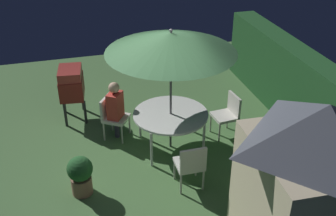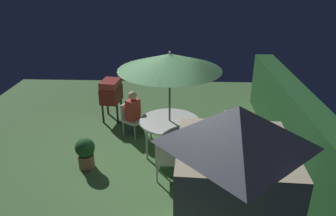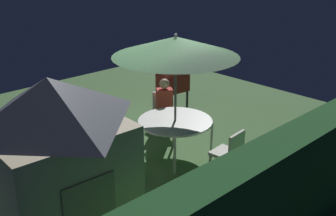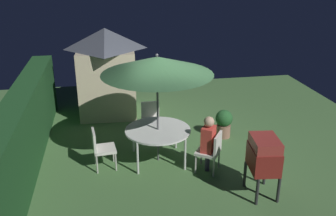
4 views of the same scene
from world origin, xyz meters
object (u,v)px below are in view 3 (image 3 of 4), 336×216
(potted_plant_by_shed, at_px, (84,124))
(chair_toward_hedge, at_px, (230,151))
(garden_shed, at_px, (57,171))
(person_in_red, at_px, (164,99))
(patio_table, at_px, (175,123))
(chair_far_side, at_px, (123,152))
(patio_umbrella, at_px, (176,47))
(bbq_grill, at_px, (173,80))
(chair_near_shed, at_px, (164,109))

(potted_plant_by_shed, bearing_deg, chair_toward_hedge, 108.60)
(garden_shed, height_order, person_in_red, garden_shed)
(patio_table, bearing_deg, chair_far_side, -0.43)
(patio_umbrella, distance_m, bbq_grill, 2.78)
(bbq_grill, relative_size, potted_plant_by_shed, 1.64)
(patio_umbrella, relative_size, potted_plant_by_shed, 3.37)
(garden_shed, height_order, patio_umbrella, garden_shed)
(garden_shed, xyz_separation_m, person_in_red, (-3.74, -1.99, -0.50))
(chair_toward_hedge, relative_size, person_in_red, 0.71)
(patio_umbrella, distance_m, chair_near_shed, 2.11)
(bbq_grill, bearing_deg, chair_far_side, 30.81)
(garden_shed, xyz_separation_m, bbq_grill, (-4.76, -2.78, -0.43))
(chair_near_shed, bearing_deg, patio_table, 57.20)
(patio_umbrella, bearing_deg, chair_near_shed, -122.80)
(patio_umbrella, relative_size, bbq_grill, 2.06)
(patio_umbrella, bearing_deg, chair_far_side, -0.43)
(potted_plant_by_shed, relative_size, person_in_red, 0.58)
(patio_table, xyz_separation_m, chair_far_side, (1.29, -0.01, -0.20))
(chair_far_side, relative_size, person_in_red, 0.71)
(chair_far_side, distance_m, person_in_red, 2.16)
(bbq_grill, distance_m, person_in_red, 1.29)
(chair_near_shed, bearing_deg, bbq_grill, -143.82)
(patio_table, bearing_deg, chair_toward_hedge, 95.70)
(patio_umbrella, height_order, chair_far_side, patio_umbrella)
(bbq_grill, height_order, chair_toward_hedge, bbq_grill)
(potted_plant_by_shed, xyz_separation_m, person_in_red, (-1.55, 0.86, 0.39))
(chair_toward_hedge, height_order, potted_plant_by_shed, chair_toward_hedge)
(patio_umbrella, bearing_deg, garden_shed, 18.12)
(patio_umbrella, distance_m, chair_toward_hedge, 2.12)
(patio_table, xyz_separation_m, patio_umbrella, (0.00, 0.00, 1.50))
(chair_far_side, bearing_deg, bbq_grill, -149.19)
(chair_far_side, bearing_deg, patio_table, 179.57)
(patio_table, bearing_deg, patio_umbrella, 0.00)
(garden_shed, xyz_separation_m, patio_umbrella, (-3.11, -1.02, 0.94))
(bbq_grill, relative_size, chair_near_shed, 1.33)
(patio_table, bearing_deg, person_in_red, -122.80)
(chair_far_side, relative_size, chair_toward_hedge, 1.00)
(chair_toward_hedge, bearing_deg, patio_umbrella, -84.30)
(chair_far_side, height_order, person_in_red, person_in_red)
(garden_shed, relative_size, patio_umbrella, 1.02)
(patio_table, relative_size, potted_plant_by_shed, 1.99)
(patio_umbrella, relative_size, chair_near_shed, 2.74)
(chair_far_side, bearing_deg, chair_toward_hedge, 137.90)
(patio_umbrella, xyz_separation_m, bbq_grill, (-1.65, -1.76, -1.37))
(chair_toward_hedge, bearing_deg, garden_shed, -4.43)
(bbq_grill, bearing_deg, chair_toward_hedge, 63.29)
(patio_table, relative_size, chair_far_side, 1.62)
(patio_table, bearing_deg, bbq_grill, -133.14)
(patio_table, height_order, patio_umbrella, patio_umbrella)
(garden_shed, distance_m, chair_toward_hedge, 3.33)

